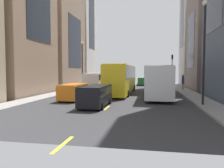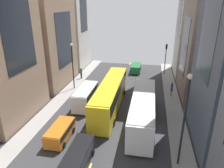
{
  "view_description": "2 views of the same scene",
  "coord_description": "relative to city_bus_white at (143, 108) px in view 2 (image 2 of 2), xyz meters",
  "views": [
    {
      "loc": [
        -3.29,
        28.66,
        2.81
      ],
      "look_at": [
        1.52,
        1.87,
        1.21
      ],
      "focal_mm": 34.56,
      "sensor_mm": 36.0,
      "label": 1
    },
    {
      "loc": [
        -4.47,
        25.57,
        13.21
      ],
      "look_at": [
        0.72,
        -2.08,
        2.22
      ],
      "focal_mm": 33.41,
      "sensor_mm": 36.0,
      "label": 2
    }
  ],
  "objects": [
    {
      "name": "lane_stripe_1",
      "position": [
        4.03,
        -16.67,
        -2.0
      ],
      "size": [
        0.16,
        2.0,
        0.01
      ],
      "primitive_type": "cube",
      "color": "yellow",
      "rests_on": "ground"
    },
    {
      "name": "sidewalk_east",
      "position": [
        12.04,
        -4.07,
        -1.93
      ],
      "size": [
        2.12,
        44.0,
        0.15
      ],
      "primitive_type": "cube",
      "color": "gray",
      "rests_on": "ground"
    },
    {
      "name": "car_green_0",
      "position": [
        2.31,
        -19.34,
        -1.1
      ],
      "size": [
        1.94,
        4.45,
        1.54
      ],
      "color": "#1E7238",
      "rests_on": "ground"
    },
    {
      "name": "streetcar_yellow",
      "position": [
        4.39,
        -3.19,
        0.12
      ],
      "size": [
        2.7,
        14.08,
        3.59
      ],
      "color": "yellow",
      "rests_on": "ground"
    },
    {
      "name": "lane_stripe_0",
      "position": [
        4.03,
        -25.07,
        -2.0
      ],
      "size": [
        0.16,
        2.0,
        0.01
      ],
      "primitive_type": "cube",
      "color": "yellow",
      "rests_on": "ground"
    },
    {
      "name": "city_bus_white",
      "position": [
        0.0,
        0.0,
        0.0
      ],
      "size": [
        2.8,
        12.36,
        3.35
      ],
      "color": "silver",
      "rests_on": "ground"
    },
    {
      "name": "building_east_1",
      "position": [
        17.22,
        -10.26,
        5.68
      ],
      "size": [
        7.92,
        10.95,
        15.37
      ],
      "color": "#937760",
      "rests_on": "ground"
    },
    {
      "name": "ground_plane",
      "position": [
        4.03,
        -4.07,
        -2.01
      ],
      "size": [
        42.14,
        42.14,
        0.0
      ],
      "primitive_type": "plane",
      "color": "#333335"
    },
    {
      "name": "sidewalk_west",
      "position": [
        -3.98,
        -4.07,
        -1.93
      ],
      "size": [
        2.12,
        44.0,
        0.15
      ],
      "primitive_type": "cube",
      "color": "gray",
      "rests_on": "ground"
    },
    {
      "name": "car_orange_2",
      "position": [
        8.12,
        4.72,
        -1.08
      ],
      "size": [
        1.93,
        4.18,
        1.58
      ],
      "color": "orange",
      "rests_on": "ground"
    },
    {
      "name": "pedestrian_waiting_curb",
      "position": [
        11.86,
        -13.21,
        -0.77
      ],
      "size": [
        0.38,
        0.38,
        2.06
      ],
      "rotation": [
        0.0,
        0.0,
        6.27
      ],
      "color": "black",
      "rests_on": "ground"
    },
    {
      "name": "streetlamp_near",
      "position": [
        -3.42,
        6.34,
        3.1
      ],
      "size": [
        0.44,
        0.44,
        8.26
      ],
      "color": "black",
      "rests_on": "ground"
    },
    {
      "name": "pedestrian_crossing_near",
      "position": [
        -3.9,
        -8.13,
        -0.65
      ],
      "size": [
        0.32,
        0.32,
        2.24
      ],
      "rotation": [
        0.0,
        0.0,
        2.37
      ],
      "color": "gray",
      "rests_on": "ground"
    },
    {
      "name": "building_west_1",
      "position": [
        -9.6,
        -9.95,
        5.38
      ],
      "size": [
        8.82,
        9.52,
        14.77
      ],
      "color": "#7A665B",
      "rests_on": "ground"
    },
    {
      "name": "lane_stripe_2",
      "position": [
        4.03,
        -8.27,
        -2.0
      ],
      "size": [
        0.16,
        2.0,
        0.01
      ],
      "primitive_type": "cube",
      "color": "yellow",
      "rests_on": "ground"
    },
    {
      "name": "traffic_light_near_corner",
      "position": [
        -3.32,
        -18.46,
        2.22
      ],
      "size": [
        0.32,
        0.44,
        5.87
      ],
      "color": "black",
      "rests_on": "ground"
    },
    {
      "name": "lane_stripe_3",
      "position": [
        4.03,
        0.13,
        -2.0
      ],
      "size": [
        0.16,
        2.0,
        0.01
      ],
      "primitive_type": "cube",
      "color": "yellow",
      "rests_on": "ground"
    },
    {
      "name": "car_black_1",
      "position": [
        5.06,
        7.93,
        -1.03
      ],
      "size": [
        1.93,
        4.76,
        1.66
      ],
      "color": "black",
      "rests_on": "ground"
    },
    {
      "name": "streetlamp_far",
      "position": [
        11.48,
        -8.42,
        2.62
      ],
      "size": [
        0.44,
        0.44,
        7.34
      ],
      "color": "black",
      "rests_on": "ground"
    },
    {
      "name": "delivery_van_white",
      "position": [
        7.82,
        -3.14,
        -0.49
      ],
      "size": [
        2.25,
        6.03,
        2.58
      ],
      "color": "white",
      "rests_on": "ground"
    }
  ]
}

